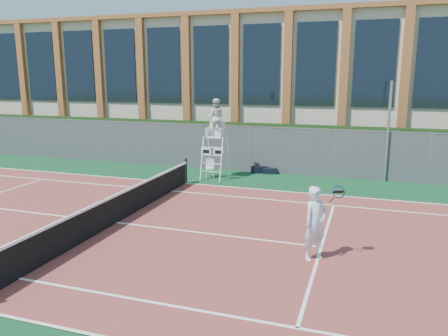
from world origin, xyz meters
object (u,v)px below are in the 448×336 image
(umpire_chair, at_px, (216,120))
(tennis_player, at_px, (315,223))
(plastic_chair, at_px, (210,166))
(steel_pole, at_px, (388,132))

(umpire_chair, height_order, tennis_player, umpire_chair)
(plastic_chair, bearing_deg, tennis_player, -53.97)
(plastic_chair, xyz_separation_m, tennis_player, (5.72, -7.86, 0.47))
(umpire_chair, xyz_separation_m, tennis_player, (5.44, -7.88, -1.69))
(umpire_chair, bearing_deg, tennis_player, -55.39)
(steel_pole, bearing_deg, tennis_player, -101.40)
(steel_pole, height_order, umpire_chair, steel_pole)
(steel_pole, relative_size, plastic_chair, 5.18)
(steel_pole, distance_m, plastic_chair, 8.00)
(plastic_chair, bearing_deg, umpire_chair, 4.47)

